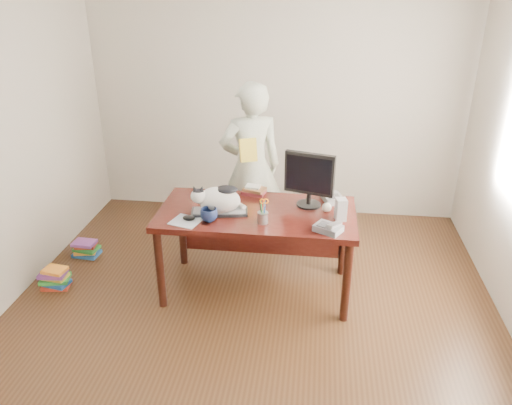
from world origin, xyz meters
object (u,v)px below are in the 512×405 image
object	(u,v)px
cat	(217,199)
book_stack	(254,190)
monitor	(309,177)
pen_cup	(263,216)
coffee_mug	(209,215)
baseball	(327,207)
desk	(258,223)
calculator	(333,198)
phone	(329,228)
book_pile_b	(86,249)
speaker	(341,209)
person	(251,167)
book_pile_a	(55,278)
keyboard	(220,212)
mouse	(189,218)

from	to	relation	value
cat	book_stack	world-z (taller)	cat
monitor	pen_cup	xyz separation A→B (m)	(-0.34, -0.35, -0.20)
coffee_mug	baseball	size ratio (longest dim) A/B	1.75
desk	baseball	distance (m)	0.59
monitor	calculator	bearing A→B (deg)	47.72
cat	phone	size ratio (longest dim) A/B	1.83
book_pile_b	speaker	bearing A→B (deg)	-9.97
monitor	person	size ratio (longest dim) A/B	0.28
cat	phone	distance (m)	0.91
calculator	book_pile_a	bearing A→B (deg)	173.78
monitor	phone	bearing A→B (deg)	-52.81
pen_cup	keyboard	bearing A→B (deg)	160.49
phone	person	world-z (taller)	person
speaker	book_pile_b	xyz separation A→B (m)	(-2.39, 0.42, -0.77)
keyboard	speaker	distance (m)	0.96
calculator	person	world-z (taller)	person
book_pile_a	book_pile_b	distance (m)	0.55
cat	book_pile_a	distance (m)	1.65
monitor	pen_cup	size ratio (longest dim) A/B	2.22
mouse	cat	bearing A→B (deg)	54.40
phone	baseball	distance (m)	0.34
calculator	person	size ratio (longest dim) A/B	0.14
monitor	book_pile_b	size ratio (longest dim) A/B	1.80
monitor	coffee_mug	xyz separation A→B (m)	(-0.76, -0.37, -0.21)
cat	desk	bearing A→B (deg)	18.02
book_stack	calculator	bearing A→B (deg)	7.24
calculator	pen_cup	bearing A→B (deg)	-156.02
pen_cup	monitor	bearing A→B (deg)	46.18
calculator	person	distance (m)	0.94
cat	calculator	bearing A→B (deg)	11.81
pen_cup	coffee_mug	xyz separation A→B (m)	(-0.42, -0.02, -0.00)
mouse	book_stack	xyz separation A→B (m)	(0.44, 0.58, 0.01)
cat	mouse	distance (m)	0.27
monitor	calculator	world-z (taller)	monitor
coffee_mug	book_pile_a	distance (m)	1.58
book_pile_a	cat	bearing A→B (deg)	4.77
keyboard	monitor	bearing A→B (deg)	8.35
monitor	phone	xyz separation A→B (m)	(0.17, -0.43, -0.23)
pen_cup	book_pile_a	bearing A→B (deg)	179.85
cat	book_stack	distance (m)	0.50
desk	monitor	distance (m)	0.58
mouse	person	world-z (taller)	person
mouse	calculator	size ratio (longest dim) A/B	0.49
book_pile_b	person	bearing A→B (deg)	16.29
mouse	baseball	xyz separation A→B (m)	(1.07, 0.30, 0.02)
pen_cup	cat	bearing A→B (deg)	161.73
phone	book_pile_b	world-z (taller)	phone
person	book_pile_b	bearing A→B (deg)	-4.73
cat	calculator	size ratio (longest dim) A/B	1.88
monitor	phone	distance (m)	0.51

